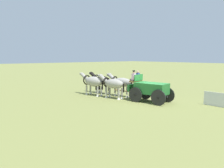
{
  "coord_description": "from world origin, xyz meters",
  "views": [
    {
      "loc": [
        -11.88,
        14.3,
        3.9
      ],
      "look_at": [
        4.35,
        0.72,
        1.2
      ],
      "focal_mm": 35.06,
      "sensor_mm": 36.0,
      "label": 1
    }
  ],
  "objects_px": {
    "draft_horse_rear_near": "(113,84)",
    "draft_horse_lead_near": "(93,82)",
    "show_wagon": "(150,88)",
    "draft_horse_rear_off": "(121,83)",
    "draft_horse_lead_off": "(101,81)"
  },
  "relations": [
    {
      "from": "show_wagon",
      "to": "draft_horse_lead_near",
      "type": "xyz_separation_m",
      "value": [
        5.87,
        1.76,
        0.18
      ]
    },
    {
      "from": "draft_horse_rear_near",
      "to": "draft_horse_rear_off",
      "type": "distance_m",
      "value": 1.3
    },
    {
      "from": "draft_horse_rear_near",
      "to": "draft_horse_lead_near",
      "type": "distance_m",
      "value": 2.58
    },
    {
      "from": "draft_horse_rear_off",
      "to": "draft_horse_lead_off",
      "type": "height_order",
      "value": "draft_horse_lead_off"
    },
    {
      "from": "draft_horse_lead_off",
      "to": "draft_horse_rear_near",
      "type": "bearing_deg",
      "value": 164.09
    },
    {
      "from": "draft_horse_rear_near",
      "to": "draft_horse_rear_off",
      "type": "bearing_deg",
      "value": -79.18
    },
    {
      "from": "show_wagon",
      "to": "draft_horse_rear_off",
      "type": "bearing_deg",
      "value": 0.17
    },
    {
      "from": "draft_horse_rear_off",
      "to": "draft_horse_lead_off",
      "type": "distance_m",
      "value": 2.6
    },
    {
      "from": "show_wagon",
      "to": "draft_horse_rear_off",
      "type": "height_order",
      "value": "show_wagon"
    },
    {
      "from": "draft_horse_lead_near",
      "to": "draft_horse_rear_off",
      "type": "bearing_deg",
      "value": -142.58
    },
    {
      "from": "draft_horse_rear_off",
      "to": "draft_horse_lead_near",
      "type": "bearing_deg",
      "value": 37.42
    },
    {
      "from": "draft_horse_lead_off",
      "to": "show_wagon",
      "type": "bearing_deg",
      "value": -175.43
    },
    {
      "from": "draft_horse_rear_near",
      "to": "draft_horse_lead_off",
      "type": "relative_size",
      "value": 1.04
    },
    {
      "from": "show_wagon",
      "to": "draft_horse_rear_off",
      "type": "relative_size",
      "value": 1.86
    },
    {
      "from": "show_wagon",
      "to": "draft_horse_lead_off",
      "type": "xyz_separation_m",
      "value": [
        6.13,
        0.49,
        0.18
      ]
    }
  ]
}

